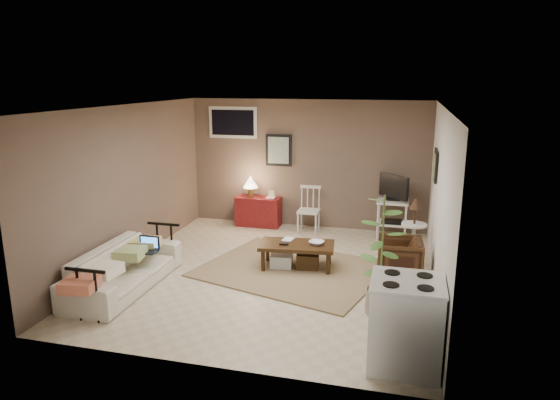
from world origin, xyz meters
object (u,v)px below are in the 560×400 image
(sofa, at_px, (123,262))
(red_console, at_px, (258,209))
(armchair, at_px, (399,256))
(spindle_chair, at_px, (309,211))
(potted_plant, at_px, (382,251))
(side_table, at_px, (414,223))
(coffee_table, at_px, (296,254))
(tv_stand, at_px, (393,205))
(stove, at_px, (405,323))

(sofa, distance_m, red_console, 3.40)
(sofa, bearing_deg, armchair, -69.62)
(spindle_chair, distance_m, armchair, 2.45)
(sofa, relative_size, potted_plant, 1.31)
(sofa, distance_m, side_table, 4.27)
(coffee_table, height_order, tv_stand, tv_stand)
(coffee_table, height_order, stove, stove)
(spindle_chair, distance_m, tv_stand, 1.51)
(potted_plant, height_order, stove, potted_plant)
(spindle_chair, xyz_separation_m, stove, (1.77, -4.11, 0.05))
(spindle_chair, xyz_separation_m, potted_plant, (1.47, -3.02, 0.40))
(potted_plant, xyz_separation_m, stove, (0.30, -1.09, -0.34))
(sofa, bearing_deg, side_table, -62.37)
(stove, bearing_deg, sofa, 165.05)
(tv_stand, relative_size, armchair, 1.83)
(red_console, relative_size, side_table, 0.95)
(spindle_chair, xyz_separation_m, tv_stand, (1.50, 0.01, 0.21))
(sofa, height_order, red_console, red_console)
(red_console, distance_m, side_table, 3.18)
(sofa, bearing_deg, stove, -104.95)
(spindle_chair, bearing_deg, sofa, -121.51)
(red_console, xyz_separation_m, armchair, (2.70, -1.95, -0.02))
(side_table, distance_m, potted_plant, 1.92)
(red_console, height_order, potted_plant, potted_plant)
(potted_plant, distance_m, stove, 1.18)
(spindle_chair, height_order, tv_stand, tv_stand)
(coffee_table, relative_size, tv_stand, 1.01)
(spindle_chair, relative_size, potted_plant, 0.57)
(armchair, bearing_deg, side_table, 160.31)
(red_console, distance_m, tv_stand, 2.55)
(coffee_table, xyz_separation_m, side_table, (1.68, 0.70, 0.41))
(spindle_chair, height_order, armchair, spindle_chair)
(coffee_table, xyz_separation_m, tv_stand, (1.32, 1.86, 0.37))
(coffee_table, distance_m, sofa, 2.46)
(tv_stand, bearing_deg, stove, -86.21)
(tv_stand, xyz_separation_m, potted_plant, (-0.03, -3.04, 0.19))
(coffee_table, bearing_deg, side_table, 22.70)
(coffee_table, distance_m, potted_plant, 1.83)
(spindle_chair, bearing_deg, red_console, 171.17)
(red_console, height_order, side_table, side_table)
(coffee_table, xyz_separation_m, red_console, (-1.21, 2.01, 0.11))
(coffee_table, bearing_deg, armchair, 2.28)
(sofa, bearing_deg, potted_plant, -88.27)
(spindle_chair, height_order, stove, stove)
(spindle_chair, distance_m, side_table, 2.20)
(potted_plant, bearing_deg, coffee_table, 137.78)
(sofa, height_order, spindle_chair, spindle_chair)
(armchair, bearing_deg, tv_stand, -177.92)
(spindle_chair, xyz_separation_m, armchair, (1.67, -1.79, -0.09))
(sofa, relative_size, armchair, 3.12)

